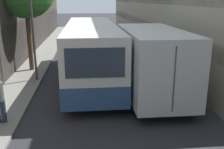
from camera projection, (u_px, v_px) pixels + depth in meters
ground_plane at (105, 83)px, 14.39m from camera, size 150.00×150.00×0.00m
sidewalk_left at (22, 84)px, 13.94m from camera, size 1.86×60.00×0.12m
bus at (91, 51)px, 14.65m from camera, size 2.64×11.00×3.13m
box_truck at (147, 58)px, 12.69m from camera, size 2.47×8.53×3.15m
panel_van at (82, 34)px, 26.63m from camera, size 2.00×4.20×1.84m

